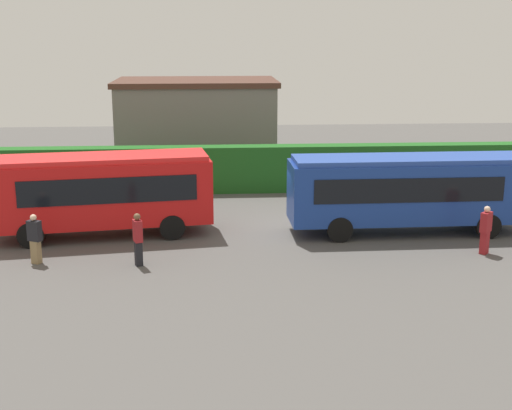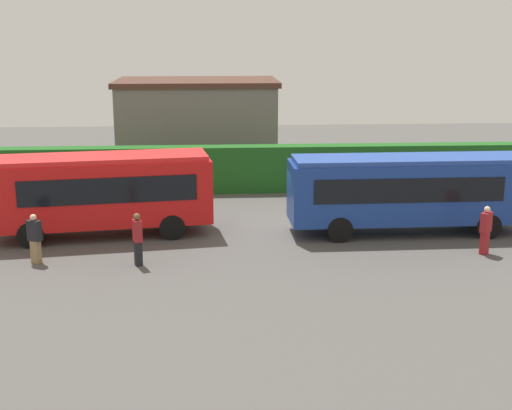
{
  "view_description": "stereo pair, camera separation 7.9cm",
  "coord_description": "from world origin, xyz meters",
  "px_view_note": "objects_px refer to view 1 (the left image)",
  "views": [
    {
      "loc": [
        -3.29,
        -27.72,
        8.01
      ],
      "look_at": [
        -1.51,
        -0.86,
        1.21
      ],
      "focal_mm": 48.82,
      "sensor_mm": 36.0,
      "label": 1
    },
    {
      "loc": [
        -3.21,
        -27.73,
        8.01
      ],
      "look_at": [
        -1.51,
        -0.86,
        1.21
      ],
      "focal_mm": 48.82,
      "sensor_mm": 36.0,
      "label": 2
    }
  ],
  "objects_px": {
    "person_center": "(138,238)",
    "person_right": "(315,201)",
    "bus_red": "(101,190)",
    "bus_blue": "(409,189)",
    "person_far": "(486,229)",
    "person_left": "(35,238)"
  },
  "relations": [
    {
      "from": "person_left",
      "to": "person_right",
      "type": "bearing_deg",
      "value": -38.83
    },
    {
      "from": "bus_red",
      "to": "bus_blue",
      "type": "height_order",
      "value": "bus_red"
    },
    {
      "from": "bus_red",
      "to": "person_center",
      "type": "bearing_deg",
      "value": 107.37
    },
    {
      "from": "person_left",
      "to": "person_right",
      "type": "relative_size",
      "value": 1.04
    },
    {
      "from": "bus_red",
      "to": "bus_blue",
      "type": "relative_size",
      "value": 0.92
    },
    {
      "from": "person_center",
      "to": "bus_red",
      "type": "bearing_deg",
      "value": -84.49
    },
    {
      "from": "bus_red",
      "to": "bus_blue",
      "type": "bearing_deg",
      "value": 170.35
    },
    {
      "from": "bus_red",
      "to": "person_far",
      "type": "height_order",
      "value": "bus_red"
    },
    {
      "from": "bus_blue",
      "to": "person_left",
      "type": "relative_size",
      "value": 5.44
    },
    {
      "from": "person_right",
      "to": "person_center",
      "type": "bearing_deg",
      "value": -1.3
    },
    {
      "from": "person_far",
      "to": "bus_blue",
      "type": "bearing_deg",
      "value": 171.1
    },
    {
      "from": "person_right",
      "to": "person_far",
      "type": "distance_m",
      "value": 7.37
    },
    {
      "from": "person_left",
      "to": "person_center",
      "type": "distance_m",
      "value": 3.66
    },
    {
      "from": "bus_blue",
      "to": "person_right",
      "type": "bearing_deg",
      "value": 150.14
    },
    {
      "from": "person_center",
      "to": "person_right",
      "type": "bearing_deg",
      "value": -162.43
    },
    {
      "from": "bus_red",
      "to": "person_right",
      "type": "xyz_separation_m",
      "value": [
        8.76,
        1.56,
        -0.95
      ]
    },
    {
      "from": "bus_blue",
      "to": "person_right",
      "type": "relative_size",
      "value": 5.64
    },
    {
      "from": "person_right",
      "to": "person_far",
      "type": "height_order",
      "value": "person_far"
    },
    {
      "from": "bus_blue",
      "to": "person_center",
      "type": "xyz_separation_m",
      "value": [
        -10.46,
        -3.4,
        -0.8
      ]
    },
    {
      "from": "person_center",
      "to": "person_far",
      "type": "distance_m",
      "value": 12.56
    },
    {
      "from": "bus_red",
      "to": "person_center",
      "type": "relative_size",
      "value": 4.71
    },
    {
      "from": "bus_blue",
      "to": "person_left",
      "type": "height_order",
      "value": "bus_blue"
    }
  ]
}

